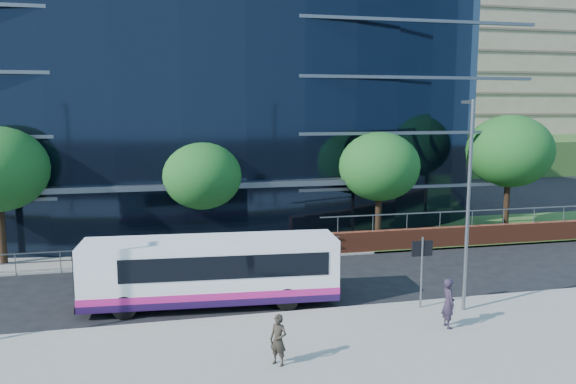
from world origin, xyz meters
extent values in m
plane|color=black|center=(0.00, 0.00, 0.00)|extent=(200.00, 200.00, 0.00)
cube|color=gray|center=(0.00, -5.00, 0.07)|extent=(80.00, 8.00, 0.15)
cube|color=gray|center=(0.00, -1.00, 0.08)|extent=(80.00, 0.25, 0.16)
cube|color=gold|center=(0.00, -0.80, 0.01)|extent=(80.00, 0.08, 0.01)
cube|color=gold|center=(0.00, -0.65, 0.01)|extent=(80.00, 0.08, 0.01)
cube|color=gray|center=(-6.00, 11.00, 0.05)|extent=(50.00, 8.00, 0.10)
cube|color=black|center=(-4.00, 24.00, 8.00)|extent=(38.00, 16.00, 16.00)
cube|color=#595E66|center=(-4.00, 9.50, 3.70)|extent=(22.00, 1.20, 0.30)
cube|color=slate|center=(-8.00, 7.00, 1.05)|extent=(24.00, 0.05, 0.05)
cube|color=slate|center=(-8.00, 7.00, 0.60)|extent=(24.00, 0.05, 0.05)
cylinder|color=slate|center=(-8.00, 7.00, 0.55)|extent=(0.04, 0.04, 1.10)
cube|color=#2D511E|center=(32.00, 56.00, 2.00)|extent=(60.00, 42.00, 4.00)
cube|color=gray|center=(32.00, 58.00, 17.00)|extent=(50.00, 12.00, 26.00)
cylinder|color=slate|center=(4.50, -1.60, 1.55)|extent=(0.08, 0.08, 2.80)
cube|color=black|center=(4.50, -1.58, 2.50)|extent=(0.85, 0.06, 0.60)
cylinder|color=black|center=(-13.00, 9.00, 1.65)|extent=(0.36, 0.36, 3.30)
cylinder|color=black|center=(-3.00, 9.50, 1.43)|extent=(0.36, 0.36, 2.86)
ellipsoid|color=#154A1C|center=(-3.00, 9.50, 4.23)|extent=(4.29, 4.29, 3.65)
cylinder|color=black|center=(7.00, 9.00, 1.54)|extent=(0.36, 0.36, 3.08)
ellipsoid|color=#154A1C|center=(7.00, 9.00, 4.55)|extent=(4.62, 4.62, 3.93)
cylinder|color=black|center=(16.00, 10.00, 1.76)|extent=(0.36, 0.36, 3.52)
ellipsoid|color=#154A1C|center=(16.00, 10.00, 5.20)|extent=(5.28, 5.28, 4.49)
cylinder|color=black|center=(24.00, 40.00, 1.54)|extent=(0.36, 0.36, 3.08)
ellipsoid|color=#154A1C|center=(24.00, 40.00, 4.55)|extent=(4.62, 4.62, 3.93)
cylinder|color=black|center=(40.00, 42.00, 1.43)|extent=(0.36, 0.36, 2.86)
ellipsoid|color=#154A1C|center=(40.00, 42.00, 4.23)|extent=(4.29, 4.29, 3.65)
cylinder|color=slate|center=(6.00, -2.20, 4.15)|extent=(0.14, 0.14, 8.00)
cube|color=slate|center=(6.00, -1.85, 8.05)|extent=(0.15, 0.70, 0.12)
cube|color=white|center=(-3.35, 0.88, 1.52)|extent=(10.09, 2.98, 2.40)
cube|color=#230E3E|center=(-3.35, 0.88, 0.45)|extent=(10.11, 3.03, 0.27)
cube|color=#CD1E7C|center=(-3.35, 0.88, 0.72)|extent=(10.11, 3.03, 0.27)
cube|color=black|center=(-2.81, 0.84, 1.85)|extent=(8.11, 2.88, 0.90)
cube|color=black|center=(-8.34, 1.25, 1.63)|extent=(0.22, 1.95, 1.40)
cube|color=black|center=(-8.35, 1.25, 2.46)|extent=(0.23, 1.86, 0.36)
cube|color=yellow|center=(-8.38, 1.47, 2.46)|extent=(0.11, 1.00, 0.20)
cube|color=black|center=(-8.34, 1.25, 0.41)|extent=(0.26, 2.17, 0.22)
cylinder|color=black|center=(-6.67, 0.11, 0.45)|extent=(0.92, 0.34, 0.90)
cylinder|color=black|center=(-0.54, -0.34, 0.45)|extent=(0.92, 0.34, 0.90)
imported|color=#2A2131|center=(4.54, -3.65, 1.04)|extent=(0.47, 0.67, 1.77)
imported|color=#2C261F|center=(-1.91, -5.19, 0.93)|extent=(0.67, 0.67, 1.56)
camera|label=1|loc=(-5.20, -20.84, 7.81)|focal=35.00mm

